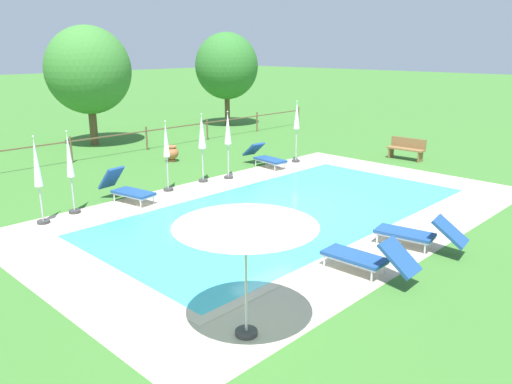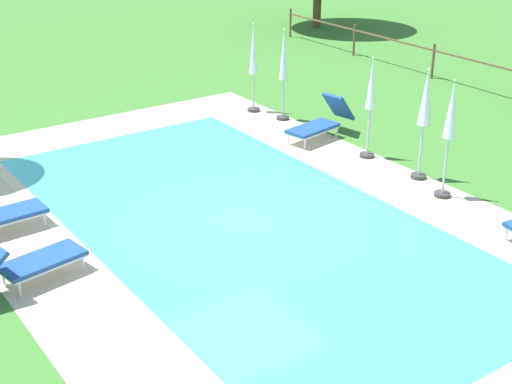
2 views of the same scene
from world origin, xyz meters
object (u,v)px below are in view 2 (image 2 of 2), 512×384
Objects in this scene: sun_lounger_north_end at (25,263)px; patio_umbrella_closed_row_east at (253,58)px; sun_lounger_north_far at (320,122)px; patio_umbrella_closed_row_mid_west at (450,121)px; patio_umbrella_closed_row_west at (425,107)px; patio_umbrella_closed_row_centre at (283,65)px; patio_umbrella_closed_deck_corner at (371,96)px.

sun_lounger_north_end is 0.90× the size of patio_umbrella_closed_row_east.
patio_umbrella_closed_row_mid_west is at bearing -2.35° from sun_lounger_north_far.
patio_umbrella_closed_row_mid_west is at bearing 79.91° from sun_lounger_north_end.
sun_lounger_north_end is at bearing -100.09° from patio_umbrella_closed_row_mid_west.
patio_umbrella_closed_row_west is at bearing 2.48° from patio_umbrella_closed_row_east.
sun_lounger_north_far is at bearing -3.75° from patio_umbrella_closed_row_centre.
patio_umbrella_closed_row_centre is 1.00× the size of patio_umbrella_closed_row_east.
patio_umbrella_closed_row_centre is 1.02× the size of patio_umbrella_closed_deck_corner.
patio_umbrella_closed_row_east reaches higher than sun_lounger_north_far.
sun_lounger_north_end is 8.13m from patio_umbrella_closed_deck_corner.
patio_umbrella_closed_row_mid_west is 1.02× the size of patio_umbrella_closed_row_centre.
patio_umbrella_closed_row_centre is at bearing 176.25° from sun_lounger_north_far.
patio_umbrella_closed_deck_corner is at bearing 174.45° from patio_umbrella_closed_row_mid_west.
patio_umbrella_closed_deck_corner is (-1.50, -0.06, -0.15)m from patio_umbrella_closed_row_west.
patio_umbrella_closed_row_east reaches higher than sun_lounger_north_end.
sun_lounger_north_end is 9.12m from patio_umbrella_closed_row_centre.
sun_lounger_north_far is 0.82× the size of patio_umbrella_closed_row_mid_west.
sun_lounger_north_end is 8.15m from patio_umbrella_closed_row_west.
patio_umbrella_closed_row_west is at bearing 86.66° from sun_lounger_north_end.
patio_umbrella_closed_row_east reaches higher than patio_umbrella_closed_deck_corner.
patio_umbrella_closed_row_mid_west is at bearing -2.75° from patio_umbrella_closed_row_centre.
patio_umbrella_closed_row_mid_west reaches higher than patio_umbrella_closed_row_centre.
sun_lounger_north_end is 0.92× the size of patio_umbrella_closed_deck_corner.
patio_umbrella_closed_row_mid_west is 6.56m from patio_umbrella_closed_row_east.
patio_umbrella_closed_row_mid_west reaches higher than sun_lounger_north_end.
sun_lounger_north_end is at bearing -56.48° from patio_umbrella_closed_row_east.
patio_umbrella_closed_row_east is at bearing -167.21° from patio_umbrella_closed_row_centre.
patio_umbrella_closed_row_east is 4.15m from patio_umbrella_closed_deck_corner.
patio_umbrella_closed_deck_corner is at bearing -177.87° from patio_umbrella_closed_row_west.
patio_umbrella_closed_row_centre is (-4.20, 8.03, 1.03)m from sun_lounger_north_end.
patio_umbrella_closed_row_east reaches higher than patio_umbrella_closed_row_centre.
patio_umbrella_closed_row_mid_west reaches higher than sun_lounger_north_far.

